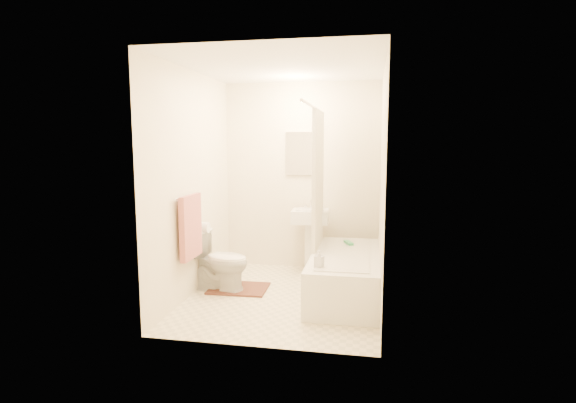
% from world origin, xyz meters
% --- Properties ---
extents(floor, '(2.40, 2.40, 0.00)m').
position_xyz_m(floor, '(0.00, 0.00, 0.00)').
color(floor, beige).
rests_on(floor, ground).
extents(ceiling, '(2.40, 2.40, 0.00)m').
position_xyz_m(ceiling, '(0.00, 0.00, 2.40)').
color(ceiling, white).
rests_on(ceiling, ground).
extents(wall_back, '(2.00, 0.02, 2.40)m').
position_xyz_m(wall_back, '(0.00, 1.20, 1.20)').
color(wall_back, beige).
rests_on(wall_back, ground).
extents(wall_left, '(0.02, 2.40, 2.40)m').
position_xyz_m(wall_left, '(-1.00, 0.00, 1.20)').
color(wall_left, beige).
rests_on(wall_left, ground).
extents(wall_right, '(0.02, 2.40, 2.40)m').
position_xyz_m(wall_right, '(1.00, 0.00, 1.20)').
color(wall_right, beige).
rests_on(wall_right, ground).
extents(mirror, '(0.40, 0.03, 0.55)m').
position_xyz_m(mirror, '(0.00, 1.18, 1.50)').
color(mirror, white).
rests_on(mirror, wall_back).
extents(curtain_rod, '(0.03, 1.70, 0.03)m').
position_xyz_m(curtain_rod, '(0.30, 0.10, 2.00)').
color(curtain_rod, silver).
rests_on(curtain_rod, wall_back).
extents(shower_curtain, '(0.04, 0.80, 1.55)m').
position_xyz_m(shower_curtain, '(0.30, 0.50, 1.22)').
color(shower_curtain, silver).
rests_on(shower_curtain, curtain_rod).
extents(towel_bar, '(0.02, 0.60, 0.02)m').
position_xyz_m(towel_bar, '(-0.96, -0.25, 1.10)').
color(towel_bar, silver).
rests_on(towel_bar, wall_left).
extents(towel, '(0.06, 0.45, 0.66)m').
position_xyz_m(towel, '(-0.93, -0.25, 0.78)').
color(towel, '#CC7266').
rests_on(towel, towel_bar).
extents(toilet_paper, '(0.11, 0.12, 0.12)m').
position_xyz_m(toilet_paper, '(-0.93, 0.12, 0.70)').
color(toilet_paper, white).
rests_on(toilet_paper, wall_left).
extents(toilet, '(0.73, 0.49, 0.67)m').
position_xyz_m(toilet, '(-0.75, 0.10, 0.33)').
color(toilet, silver).
rests_on(toilet, floor).
extents(sink, '(0.46, 0.38, 0.88)m').
position_xyz_m(sink, '(0.15, 0.95, 0.44)').
color(sink, white).
rests_on(sink, floor).
extents(bathtub, '(0.71, 1.63, 0.46)m').
position_xyz_m(bathtub, '(0.64, 0.17, 0.23)').
color(bathtub, white).
rests_on(bathtub, floor).
extents(bath_mat, '(0.66, 0.50, 0.02)m').
position_xyz_m(bath_mat, '(-0.55, 0.15, 0.01)').
color(bath_mat, '#502D1C').
rests_on(bath_mat, floor).
extents(soap_bottle, '(0.10, 0.10, 0.17)m').
position_xyz_m(soap_bottle, '(0.42, -0.41, 0.54)').
color(soap_bottle, white).
rests_on(soap_bottle, bathtub).
extents(scrub_brush, '(0.13, 0.20, 0.04)m').
position_xyz_m(scrub_brush, '(0.65, 0.61, 0.48)').
color(scrub_brush, '#3BA663').
rests_on(scrub_brush, bathtub).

